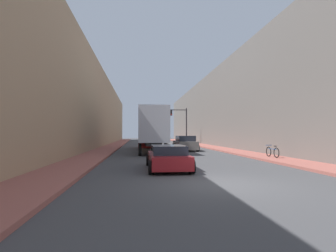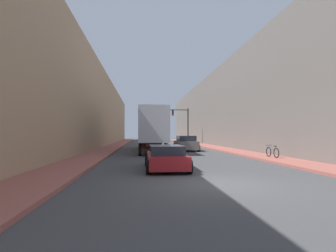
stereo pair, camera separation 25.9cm
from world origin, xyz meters
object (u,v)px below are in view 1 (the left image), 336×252
at_px(sedan_car, 168,157).
at_px(traffic_signal_gantry, 175,119).
at_px(parked_bicycle, 272,152).
at_px(suv_car, 185,143).
at_px(semi_truck, 150,129).

distance_m(sedan_car, traffic_signal_gantry, 31.06).
bearing_deg(parked_bicycle, sedan_car, -151.46).
xyz_separation_m(sedan_car, suv_car, (3.50, 14.45, 0.16)).
height_order(sedan_car, parked_bicycle, sedan_car).
height_order(semi_truck, parked_bicycle, semi_truck).
bearing_deg(semi_truck, parked_bicycle, -50.77).
height_order(semi_truck, traffic_signal_gantry, traffic_signal_gantry).
distance_m(suv_car, parked_bicycle, 11.05).
xyz_separation_m(suv_car, parked_bicycle, (4.56, -10.06, -0.24)).
xyz_separation_m(semi_truck, parked_bicycle, (8.31, -10.17, -1.82)).
xyz_separation_m(suv_car, traffic_signal_gantry, (1.15, 16.03, 3.58)).
relative_size(suv_car, traffic_signal_gantry, 0.62).
bearing_deg(suv_car, semi_truck, 178.36).
bearing_deg(sedan_car, semi_truck, 90.98).
distance_m(semi_truck, parked_bicycle, 13.26).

